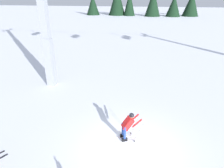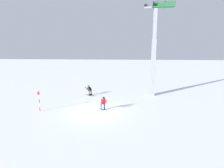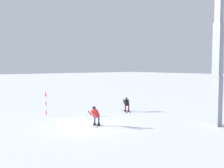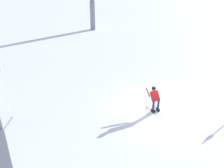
# 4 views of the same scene
# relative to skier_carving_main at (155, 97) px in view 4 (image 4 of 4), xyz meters

# --- Properties ---
(ground_plane) EXTENTS (260.00, 260.00, 0.00)m
(ground_plane) POSITION_rel_skier_carving_main_xyz_m (0.21, -0.68, -0.87)
(ground_plane) COLOR white
(skier_carving_main) EXTENTS (1.78, 1.19, 1.65)m
(skier_carving_main) POSITION_rel_skier_carving_main_xyz_m (0.00, 0.00, 0.00)
(skier_carving_main) COLOR white
(skier_carving_main) RESTS_ON ground_plane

